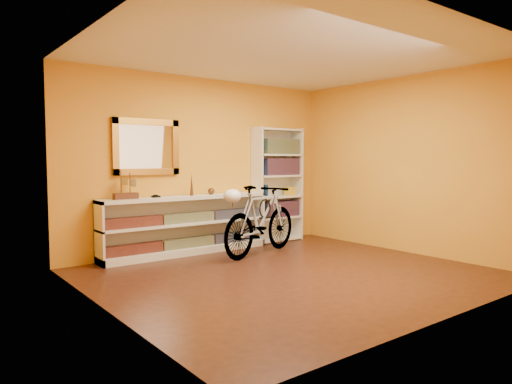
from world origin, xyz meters
TOP-DOWN VIEW (x-y plane):
  - floor at (0.00, 0.00)m, footprint 4.50×4.00m
  - ceiling at (0.00, 0.00)m, footprint 4.50×4.00m
  - back_wall at (0.00, 2.00)m, footprint 4.50×0.01m
  - left_wall at (-2.25, 0.00)m, footprint 0.01×4.00m
  - right_wall at (2.25, 0.00)m, footprint 0.01×4.00m
  - gilt_mirror at (-0.95, 1.97)m, footprint 0.98×0.06m
  - wall_socket at (0.90, 1.99)m, footprint 0.09×0.02m
  - console_unit at (-0.40, 1.81)m, footprint 2.60×0.35m
  - cd_row_lower at (-0.40, 1.79)m, footprint 2.50×0.13m
  - cd_row_upper at (-0.40, 1.79)m, footprint 2.50×0.13m
  - model_ship at (-1.32, 1.81)m, footprint 0.33×0.13m
  - toy_car at (-0.89, 1.81)m, footprint 0.00×0.00m
  - bronze_ornament at (-0.33, 1.81)m, footprint 0.06×0.06m
  - decorative_orb at (0.01, 1.81)m, footprint 0.10×0.10m
  - bookcase at (1.33, 1.84)m, footprint 0.90×0.30m
  - book_row_a at (1.38, 1.84)m, footprint 0.70×0.22m
  - book_row_b at (1.38, 1.84)m, footprint 0.70×0.22m
  - book_row_c at (1.38, 1.84)m, footprint 0.70×0.22m
  - travel_mug at (1.05, 1.82)m, footprint 0.09×0.09m
  - red_tin at (1.13, 1.87)m, footprint 0.19×0.19m
  - yellow_bag at (1.58, 1.80)m, footprint 0.19×0.13m
  - bicycle at (0.42, 1.13)m, footprint 0.92×1.78m
  - helmet at (-0.21, 0.94)m, footprint 0.24×0.23m
  - u_lock at (0.52, 1.16)m, footprint 0.21×0.02m

SIDE VIEW (x-z plane):
  - floor at x=0.00m, z-range -0.01..0.00m
  - cd_row_lower at x=-0.40m, z-range 0.10..0.24m
  - wall_socket at x=0.90m, z-range 0.21..0.29m
  - console_unit at x=-0.40m, z-range 0.00..0.85m
  - bicycle at x=0.42m, z-range 0.00..1.01m
  - cd_row_upper at x=-0.40m, z-range 0.47..0.60m
  - book_row_a at x=1.38m, z-range 0.42..0.68m
  - u_lock at x=0.52m, z-range 0.55..0.77m
  - yellow_bag at x=1.58m, z-range 0.77..0.91m
  - toy_car at x=-0.89m, z-range 0.85..0.85m
  - travel_mug at x=1.05m, z-range 0.77..0.96m
  - helmet at x=-0.21m, z-range 0.80..0.98m
  - decorative_orb at x=0.01m, z-range 0.85..0.95m
  - bookcase at x=1.33m, z-range 0.00..1.90m
  - bronze_ornament at x=-0.33m, z-range 0.85..1.17m
  - model_ship at x=-1.32m, z-range 0.85..1.24m
  - book_row_b at x=1.38m, z-range 1.11..1.40m
  - back_wall at x=0.00m, z-range 0.00..2.60m
  - left_wall at x=-2.25m, z-range 0.00..2.60m
  - right_wall at x=2.25m, z-range 0.00..2.60m
  - gilt_mirror at x=-0.95m, z-range 1.16..1.94m
  - red_tin at x=1.13m, z-range 1.46..1.66m
  - book_row_c at x=1.38m, z-range 1.46..1.71m
  - ceiling at x=0.00m, z-range 2.60..2.61m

